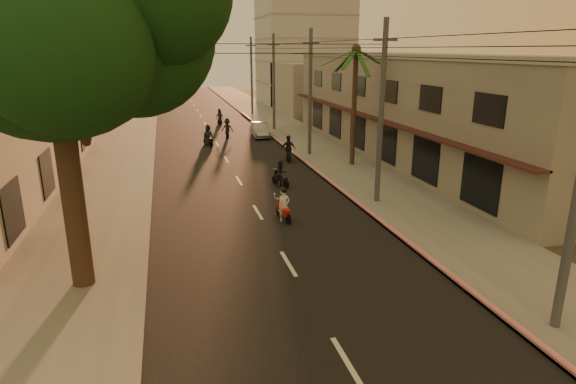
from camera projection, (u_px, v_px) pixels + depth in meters
name	position (u px, v px, depth m)	size (l,w,h in m)	color
ground	(303.00, 289.00, 15.79)	(160.00, 160.00, 0.00)	#383023
road	(226.00, 160.00, 34.38)	(10.00, 140.00, 0.02)	black
sidewalk_right	(326.00, 153.00, 36.13)	(5.00, 140.00, 0.12)	slate
sidewalk_left	(116.00, 165.00, 32.59)	(5.00, 140.00, 0.12)	slate
curb_stripe	(315.00, 170.00, 30.91)	(0.20, 60.00, 0.20)	red
shophouse_row	(421.00, 106.00, 34.77)	(8.80, 34.20, 7.30)	gray
distant_tower	(304.00, 2.00, 67.62)	(12.10, 12.10, 28.00)	#B7B5B2
broadleaf_tree	(65.00, 16.00, 13.82)	(9.60, 8.70, 12.10)	black
palm_tree	(356.00, 56.00, 30.51)	(5.00, 5.00, 8.20)	black
utility_poles	(311.00, 65.00, 33.98)	(1.20, 48.26, 9.00)	#38383A
filler_right	(312.00, 88.00, 60.06)	(8.00, 14.00, 6.00)	gray
filler_left_near	(51.00, 111.00, 43.46)	(8.00, 14.00, 4.40)	gray
filler_left_far	(80.00, 84.00, 59.81)	(8.00, 14.00, 7.00)	gray
scooter_red	(284.00, 206.00, 21.92)	(0.71, 1.62, 1.59)	black
scooter_mid_a	(281.00, 174.00, 27.44)	(1.12, 1.53, 1.58)	black
scooter_mid_b	(288.00, 149.00, 33.75)	(1.20, 1.84, 1.84)	black
scooter_far_a	(208.00, 136.00, 38.97)	(1.12, 1.75, 1.77)	black
scooter_far_b	(227.00, 129.00, 42.70)	(1.33, 1.77, 1.76)	black
parked_car	(260.00, 130.00, 43.09)	(1.58, 4.02, 1.30)	gray
scooter_far_c	(220.00, 117.00, 50.34)	(1.00, 1.65, 1.65)	black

